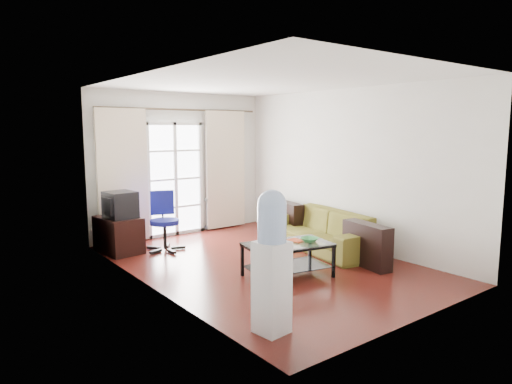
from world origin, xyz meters
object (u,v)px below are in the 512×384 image
Objects in this scene: coffee_table at (288,255)px; water_cooler at (272,259)px; tv_stand at (119,235)px; sofa at (322,230)px; crt_tv at (119,205)px; task_chair at (165,233)px.

water_cooler reaches higher than coffee_table.
coffee_table is at bearing -69.26° from tv_stand.
coffee_table is 0.88× the size of water_cooler.
tv_stand is at bearing -114.20° from sofa.
crt_tv is 0.36× the size of water_cooler.
sofa is 3.38m from tv_stand.
tv_stand is 0.81× the size of task_chair.
sofa is 2.93× the size of tv_stand.
coffee_table is at bearing -68.10° from crt_tv.
coffee_table is 2.41m from task_chair.
water_cooler is (-0.55, -3.51, 0.46)m from task_chair.
crt_tv is at bearing -94.93° from tv_stand.
coffee_table is (-1.44, -0.77, -0.02)m from sofa.
water_cooler is (0.10, -3.85, 0.46)m from tv_stand.
crt_tv is 3.78m from water_cooler.
sofa is 2.37× the size of task_chair.
crt_tv is (-2.82, 1.79, 0.48)m from sofa.
coffee_table is 1.28× the size of task_chair.
water_cooler reaches higher than crt_tv.
task_chair is at bearing -34.62° from tv_stand.
water_cooler is at bearing -95.18° from tv_stand.
crt_tv reaches higher than coffee_table.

